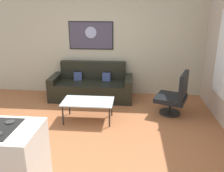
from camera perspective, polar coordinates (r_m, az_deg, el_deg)
name	(u,v)px	position (r m, az deg, el deg)	size (l,w,h in m)	color
ground	(84,140)	(4.31, -6.89, -12.83)	(6.40, 6.40, 0.04)	#995935
back_wall	(101,41)	(6.12, -2.77, 10.93)	(6.40, 0.05, 2.80)	#B3AC94
couch	(92,87)	(5.96, -4.92, -0.23)	(2.04, 0.82, 0.90)	black
coffee_table	(88,102)	(4.77, -5.83, -3.99)	(1.02, 0.58, 0.42)	silver
armchair	(175,95)	(5.17, 15.06, -2.22)	(0.79, 0.81, 0.95)	black
wall_painting	(91,36)	(6.10, -5.11, 12.08)	(1.13, 0.03, 0.70)	black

